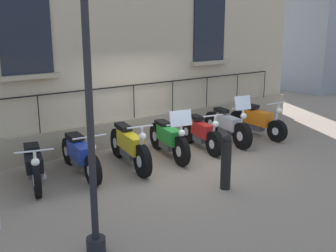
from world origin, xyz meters
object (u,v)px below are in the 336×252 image
(motorcycle_yellow, at_px, (130,147))
(bollard, at_px, (226,162))
(motorcycle_green, at_px, (169,139))
(motorcycle_red, at_px, (201,134))
(motorcycle_orange, at_px, (257,121))
(motorcycle_blue, at_px, (80,156))
(motorcycle_black, at_px, (34,166))
(lamppost, at_px, (84,4))
(motorcycle_silver, at_px, (227,126))

(motorcycle_yellow, relative_size, bollard, 1.98)
(motorcycle_green, distance_m, motorcycle_red, 1.07)
(motorcycle_orange, bearing_deg, motorcycle_blue, -91.69)
(motorcycle_black, xyz_separation_m, lamppost, (3.04, -0.14, 3.06))
(motorcycle_yellow, xyz_separation_m, motorcycle_red, (-0.01, 2.17, -0.06))
(motorcycle_green, relative_size, motorcycle_silver, 0.96)
(motorcycle_blue, distance_m, bollard, 3.15)
(motorcycle_yellow, bearing_deg, lamppost, -38.48)
(bollard, bearing_deg, motorcycle_silver, 135.60)
(motorcycle_black, height_order, motorcycle_blue, motorcycle_blue)
(motorcycle_orange, bearing_deg, motorcycle_yellow, -89.56)
(motorcycle_silver, bearing_deg, motorcycle_yellow, -88.26)
(motorcycle_green, xyz_separation_m, lamppost, (2.86, -3.39, 3.01))
(motorcycle_yellow, relative_size, lamppost, 0.44)
(lamppost, bearing_deg, bollard, 101.18)
(motorcycle_orange, bearing_deg, lamppost, -66.15)
(motorcycle_blue, bearing_deg, motorcycle_black, -88.25)
(motorcycle_black, bearing_deg, motorcycle_silver, 89.29)
(motorcycle_black, bearing_deg, motorcycle_blue, 91.75)
(motorcycle_yellow, relative_size, motorcycle_red, 1.14)
(motorcycle_green, relative_size, bollard, 1.85)
(lamppost, height_order, bollard, lamppost)
(motorcycle_blue, xyz_separation_m, motorcycle_yellow, (0.19, 1.12, 0.04))
(motorcycle_blue, distance_m, motorcycle_green, 2.24)
(motorcycle_silver, bearing_deg, bollard, -44.40)
(motorcycle_orange, bearing_deg, motorcycle_silver, -93.19)
(motorcycle_red, relative_size, motorcycle_silver, 0.90)
(motorcycle_yellow, distance_m, motorcycle_green, 1.10)
(motorcycle_green, bearing_deg, motorcycle_silver, 93.04)
(motorcycle_red, height_order, motorcycle_orange, motorcycle_orange)
(motorcycle_silver, bearing_deg, motorcycle_orange, 86.81)
(motorcycle_green, distance_m, motorcycle_silver, 2.06)
(motorcycle_green, bearing_deg, motorcycle_black, -93.08)
(motorcycle_black, relative_size, motorcycle_yellow, 0.85)
(motorcycle_yellow, bearing_deg, bollard, 20.84)
(motorcycle_black, xyz_separation_m, motorcycle_orange, (0.13, 6.44, 0.02))
(motorcycle_yellow, relative_size, motorcycle_silver, 1.03)
(bollard, bearing_deg, motorcycle_black, -128.81)
(motorcycle_black, height_order, motorcycle_red, motorcycle_red)
(motorcycle_orange, relative_size, lamppost, 0.41)
(motorcycle_black, distance_m, motorcycle_silver, 5.31)
(motorcycle_green, bearing_deg, motorcycle_yellow, -90.69)
(motorcycle_yellow, relative_size, motorcycle_orange, 1.06)
(motorcycle_black, height_order, lamppost, lamppost)
(motorcycle_blue, relative_size, motorcycle_yellow, 0.97)
(motorcycle_blue, bearing_deg, motorcycle_orange, 88.31)
(motorcycle_black, distance_m, motorcycle_orange, 6.44)
(motorcycle_black, relative_size, motorcycle_green, 0.91)
(motorcycle_black, relative_size, motorcycle_silver, 0.88)
(motorcycle_red, distance_m, bollard, 2.63)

